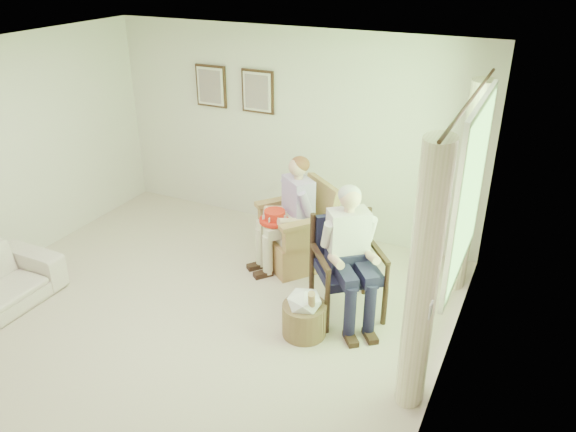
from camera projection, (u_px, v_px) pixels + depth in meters
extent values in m
plane|color=beige|center=(170.00, 335.00, 5.52)|extent=(5.50, 5.50, 0.00)
cube|color=silver|center=(291.00, 132.00, 7.18)|extent=(5.00, 0.04, 2.60)
cube|color=silver|center=(442.00, 284.00, 3.98)|extent=(0.04, 5.50, 2.60)
cube|color=white|center=(140.00, 68.00, 4.38)|extent=(5.00, 5.50, 0.02)
cube|color=#2D6B23|center=(471.00, 191.00, 4.85)|extent=(0.02, 1.40, 1.50)
cube|color=white|center=(484.00, 102.00, 4.51)|extent=(0.04, 1.52, 0.06)
cube|color=white|center=(458.00, 268.00, 5.20)|extent=(0.04, 1.52, 0.06)
cylinder|color=#382114|center=(472.00, 98.00, 4.54)|extent=(0.03, 2.50, 0.03)
cylinder|color=beige|center=(423.00, 281.00, 4.29)|extent=(0.34, 0.34, 2.30)
cylinder|color=beige|center=(468.00, 190.00, 5.88)|extent=(0.34, 0.34, 2.30)
cube|color=#382114|center=(211.00, 86.00, 7.40)|extent=(0.45, 0.03, 0.55)
cube|color=silver|center=(210.00, 86.00, 7.38)|extent=(0.39, 0.01, 0.49)
cube|color=tan|center=(210.00, 87.00, 7.37)|extent=(0.33, 0.01, 0.43)
cube|color=#382114|center=(258.00, 92.00, 7.12)|extent=(0.45, 0.03, 0.55)
cube|color=silver|center=(257.00, 92.00, 7.10)|extent=(0.39, 0.01, 0.49)
cube|color=tan|center=(257.00, 92.00, 7.10)|extent=(0.33, 0.01, 0.43)
cube|color=tan|center=(297.00, 248.00, 6.72)|extent=(0.74, 0.72, 0.39)
cube|color=beige|center=(296.00, 231.00, 6.59)|extent=(0.57, 0.55, 0.09)
cube|color=tan|center=(307.00, 200.00, 6.74)|extent=(0.68, 0.21, 0.58)
cube|color=tan|center=(271.00, 217.00, 6.70)|extent=(0.09, 0.66, 0.28)
cube|color=tan|center=(324.00, 228.00, 6.44)|extent=(0.09, 0.66, 0.28)
cylinder|color=black|center=(309.00, 301.00, 5.68)|extent=(0.06, 0.06, 0.44)
cylinder|color=black|center=(366.00, 316.00, 5.44)|extent=(0.06, 0.06, 0.44)
cylinder|color=black|center=(330.00, 274.00, 6.13)|extent=(0.06, 0.06, 0.44)
cylinder|color=black|center=(383.00, 287.00, 5.89)|extent=(0.06, 0.06, 0.44)
cube|color=#181631|center=(348.00, 272.00, 5.67)|extent=(0.58, 0.56, 0.10)
cube|color=#181631|center=(358.00, 237.00, 5.77)|extent=(0.54, 0.07, 0.50)
cube|color=beige|center=(296.00, 219.00, 6.52)|extent=(0.40, 0.26, 0.16)
cube|color=#C0A0E3|center=(297.00, 196.00, 6.42)|extent=(0.39, 0.24, 0.46)
sphere|color=#DDAD8E|center=(297.00, 166.00, 6.25)|extent=(0.21, 0.21, 0.21)
ellipsoid|color=brown|center=(298.00, 164.00, 6.26)|extent=(0.22, 0.22, 0.18)
cube|color=beige|center=(280.00, 229.00, 6.41)|extent=(0.14, 0.44, 0.13)
cube|color=beige|center=(296.00, 232.00, 6.33)|extent=(0.14, 0.44, 0.13)
cylinder|color=beige|center=(272.00, 257.00, 6.36)|extent=(0.12, 0.12, 0.49)
cylinder|color=beige|center=(288.00, 261.00, 6.28)|extent=(0.12, 0.12, 0.49)
cube|color=#1A1836|center=(349.00, 258.00, 5.60)|extent=(0.40, 0.26, 0.16)
cube|color=silver|center=(351.00, 232.00, 5.49)|extent=(0.39, 0.24, 0.46)
sphere|color=#DDAD8E|center=(352.00, 198.00, 5.32)|extent=(0.21, 0.21, 0.21)
ellipsoid|color=#B7B2AD|center=(353.00, 195.00, 5.33)|extent=(0.22, 0.22, 0.18)
cube|color=#1A1836|center=(331.00, 270.00, 5.48)|extent=(0.14, 0.44, 0.13)
cube|color=#1A1836|center=(350.00, 275.00, 5.40)|extent=(0.14, 0.44, 0.13)
cylinder|color=#1A1836|center=(322.00, 306.00, 5.45)|extent=(0.12, 0.12, 0.55)
cylinder|color=#1A1836|center=(342.00, 311.00, 5.37)|extent=(0.12, 0.12, 0.55)
cylinder|color=red|center=(275.00, 220.00, 6.38)|extent=(0.35, 0.35, 0.04)
cylinder|color=red|center=(275.00, 215.00, 6.36)|extent=(0.24, 0.24, 0.12)
cube|color=white|center=(285.00, 218.00, 6.31)|extent=(0.04, 0.01, 0.05)
cube|color=white|center=(285.00, 214.00, 6.39)|extent=(0.04, 0.04, 0.05)
cube|color=white|center=(280.00, 211.00, 6.46)|extent=(0.01, 0.04, 0.05)
cube|color=white|center=(271.00, 211.00, 6.46)|extent=(0.04, 0.04, 0.05)
cube|color=white|center=(265.00, 213.00, 6.41)|extent=(0.05, 0.01, 0.05)
cube|color=white|center=(264.00, 217.00, 6.32)|extent=(0.04, 0.04, 0.05)
cube|color=white|center=(270.00, 220.00, 6.26)|extent=(0.01, 0.04, 0.05)
cube|color=white|center=(278.00, 220.00, 6.25)|extent=(0.04, 0.04, 0.05)
cylinder|color=tan|center=(304.00, 319.00, 5.48)|extent=(0.44, 0.44, 0.34)
ellipsoid|color=white|center=(304.00, 301.00, 5.38)|extent=(0.39, 0.39, 0.23)
cylinder|color=#A57F56|center=(312.00, 306.00, 5.31)|extent=(0.17, 0.31, 0.50)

